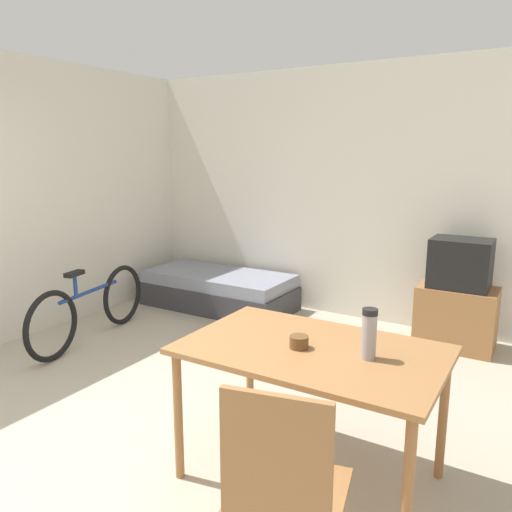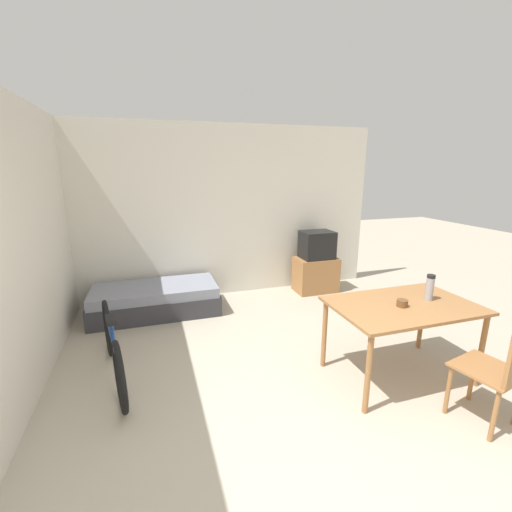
# 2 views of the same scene
# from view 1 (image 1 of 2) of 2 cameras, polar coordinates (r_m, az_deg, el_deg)

# --- Properties ---
(ground_plane) EXTENTS (20.00, 20.00, 0.00)m
(ground_plane) POSITION_cam_1_polar(r_m,az_deg,el_deg) (3.22, -24.24, -23.33)
(ground_plane) COLOR #B2A893
(wall_back) EXTENTS (5.26, 0.06, 2.70)m
(wall_back) POSITION_cam_1_polar(r_m,az_deg,el_deg) (5.64, 7.36, 7.13)
(wall_back) COLOR silver
(wall_back) RESTS_ON ground_plane
(wall_left) EXTENTS (0.06, 4.71, 2.70)m
(wall_left) POSITION_cam_1_polar(r_m,az_deg,el_deg) (5.52, -22.58, 6.23)
(wall_left) COLOR silver
(wall_left) RESTS_ON ground_plane
(daybed) EXTENTS (1.77, 0.82, 0.42)m
(daybed) POSITION_cam_1_polar(r_m,az_deg,el_deg) (5.91, -4.31, -3.91)
(daybed) COLOR #333338
(daybed) RESTS_ON ground_plane
(tv) EXTENTS (0.69, 0.44, 1.03)m
(tv) POSITION_cam_1_polar(r_m,az_deg,el_deg) (4.99, 22.03, -4.54)
(tv) COLOR #9E6B3D
(tv) RESTS_ON ground_plane
(dining_table) EXTENTS (1.37, 0.87, 0.78)m
(dining_table) POSITION_cam_1_polar(r_m,az_deg,el_deg) (2.75, 6.40, -11.90)
(dining_table) COLOR #9E6B3D
(dining_table) RESTS_ON ground_plane
(wooden_chair) EXTENTS (0.53, 0.53, 0.99)m
(wooden_chair) POSITION_cam_1_polar(r_m,az_deg,el_deg) (2.07, 3.07, -25.02)
(wooden_chair) COLOR #9E6B3D
(wooden_chair) RESTS_ON ground_plane
(bicycle) EXTENTS (0.35, 1.65, 0.73)m
(bicycle) POSITION_cam_1_polar(r_m,az_deg,el_deg) (5.09, -18.41, -5.63)
(bicycle) COLOR black
(bicycle) RESTS_ON ground_plane
(thermos_flask) EXTENTS (0.08, 0.08, 0.26)m
(thermos_flask) POSITION_cam_1_polar(r_m,az_deg,el_deg) (2.58, 12.82, -8.41)
(thermos_flask) COLOR #99999E
(thermos_flask) RESTS_ON dining_table
(mate_bowl) EXTENTS (0.10, 0.10, 0.07)m
(mate_bowl) POSITION_cam_1_polar(r_m,az_deg,el_deg) (2.69, 4.93, -9.76)
(mate_bowl) COLOR brown
(mate_bowl) RESTS_ON dining_table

